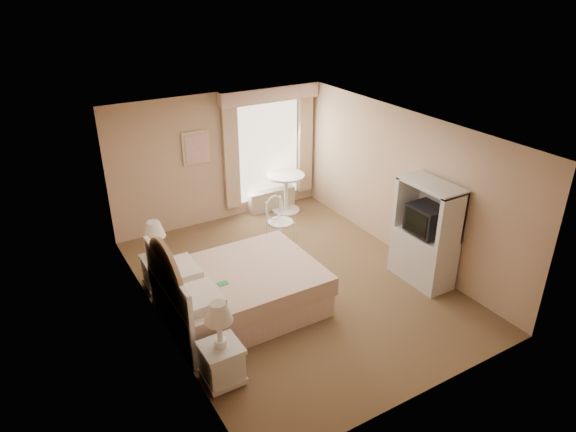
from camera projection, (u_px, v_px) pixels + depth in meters
room at (294, 212)px, 7.56m from camera, size 4.21×5.51×2.51m
window at (270, 146)px, 10.06m from camera, size 2.05×0.22×2.51m
framed_art at (196, 148)px, 9.33m from camera, size 0.52×0.04×0.62m
bed at (234, 291)px, 7.28m from camera, size 2.18×1.71×1.52m
nightstand_near at (221, 354)px, 6.01m from camera, size 0.46×0.46×1.12m
nightstand_far at (158, 264)px, 7.84m from camera, size 0.46×0.46×1.12m
round_table at (286, 187)px, 10.31m from camera, size 0.75×0.75×0.79m
cafe_chair at (278, 218)px, 9.01m from camera, size 0.56×0.56×0.93m
armoire at (425, 241)px, 7.93m from camera, size 0.50×1.00×1.66m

